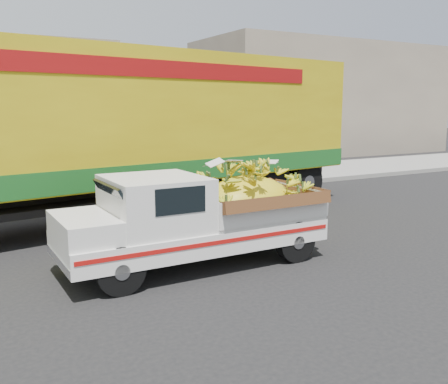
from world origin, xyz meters
TOP-DOWN VIEW (x-y plane):
  - ground at (0.00, 0.00)m, footprint 100.00×100.00m
  - curb at (0.00, 5.64)m, footprint 60.00×0.25m
  - sidewalk at (0.00, 7.74)m, footprint 60.00×4.00m
  - building_right at (14.00, 14.64)m, footprint 14.00×6.00m
  - pickup_truck at (-1.13, -0.56)m, footprint 4.37×1.64m
  - semi_trailer at (-1.15, 3.20)m, footprint 12.07×4.45m

SIDE VIEW (x-z plane):
  - ground at x=0.00m, z-range 0.00..0.00m
  - sidewalk at x=0.00m, z-range 0.00..0.14m
  - curb at x=0.00m, z-range 0.00..0.15m
  - pickup_truck at x=-1.13m, z-range 0.06..1.58m
  - semi_trailer at x=-1.15m, z-range 0.22..4.02m
  - building_right at x=14.00m, z-range 0.00..6.00m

